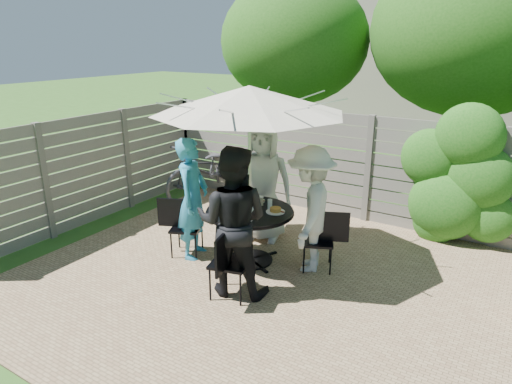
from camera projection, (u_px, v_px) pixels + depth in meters
The scene contains 22 objects.
backyard_envelope at pixel (461, 54), 12.97m from camera, with size 60.00×60.00×5.00m.
patio_table at pixel (250, 226), 6.35m from camera, with size 1.52×1.52×0.79m.
umbrella at pixel (249, 100), 5.79m from camera, with size 3.22×3.22×2.47m.
chair_back at pixel (265, 220), 7.33m from camera, with size 0.50×0.64×0.84m.
person_back at pixel (263, 182), 6.99m from camera, with size 0.91×0.60×1.87m, color silver.
chair_left at pixel (186, 238), 6.65m from camera, with size 0.66×0.55×0.86m.
person_left at pixel (193, 199), 6.43m from camera, with size 0.64×0.42×1.75m, color teal.
chair_front at pixel (230, 276), 5.54m from camera, with size 0.54×0.71×0.93m.
person_front at pixel (233, 222), 5.46m from camera, with size 0.91×0.71×1.88m, color black.
chair_right at pixel (318, 252), 6.23m from camera, with size 0.65×0.54×0.85m.
person_right at pixel (310, 210), 6.06m from camera, with size 1.12×0.64×1.73m, color silver.
plate_back at pixel (256, 200), 6.59m from camera, with size 0.26×0.26×0.06m.
plate_left at pixel (225, 206), 6.34m from camera, with size 0.26×0.26×0.06m.
plate_front at pixel (243, 218), 5.93m from camera, with size 0.26×0.26×0.06m.
plate_right at pixel (275, 210), 6.18m from camera, with size 0.26×0.26×0.06m.
glass_back at pixel (247, 198), 6.51m from camera, with size 0.07×0.07×0.14m, color silver.
glass_left at pixel (229, 206), 6.21m from camera, with size 0.07×0.07×0.14m, color silver.
glass_front at pixel (253, 212), 5.98m from camera, with size 0.07×0.07×0.14m, color silver.
glass_right at pixel (270, 204), 6.29m from camera, with size 0.07×0.07×0.14m, color silver.
syrup_jug at pixel (246, 203), 6.30m from camera, with size 0.09×0.09×0.16m, color #59280C.
coffee_cup at pixel (260, 201), 6.43m from camera, with size 0.08×0.08×0.12m, color #C6B293.
bicycle at pixel (205, 170), 9.10m from camera, with size 0.72×2.06×1.08m, color #333338.
Camera 1 is at (2.32, -4.29, 3.02)m, focal length 32.00 mm.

